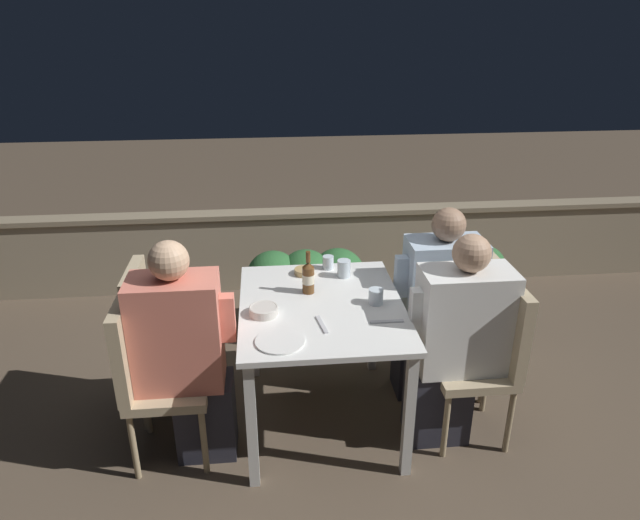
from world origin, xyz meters
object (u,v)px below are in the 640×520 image
object	(u,v)px
person_blue_shirt	(435,305)
potted_plant	(479,284)
chair_right_near	(491,348)
beer_bottle	(308,277)
chair_left_near	(147,367)
chair_right_far	(468,310)
person_coral_top	(186,354)
person_white_polo	(455,342)
chair_left_far	(155,330)

from	to	relation	value
person_blue_shirt	potted_plant	size ratio (longest dim) A/B	1.64
chair_right_near	beer_bottle	world-z (taller)	beer_bottle
chair_left_near	potted_plant	size ratio (longest dim) A/B	1.27
person_blue_shirt	potted_plant	world-z (taller)	person_blue_shirt
beer_bottle	chair_right_far	bearing A→B (deg)	4.45
chair_right_near	chair_right_far	bearing A→B (deg)	87.73
chair_left_near	chair_right_far	size ratio (longest dim) A/B	1.00
chair_right_far	person_coral_top	bearing A→B (deg)	-165.42
potted_plant	person_white_polo	bearing A→B (deg)	-117.36
person_white_polo	potted_plant	bearing A→B (deg)	62.64
chair_right_far	potted_plant	xyz separation A→B (m)	(0.28, 0.54, -0.10)
beer_bottle	person_blue_shirt	bearing A→B (deg)	5.62
chair_left_near	beer_bottle	xyz separation A→B (m)	(0.84, 0.34, 0.30)
chair_left_near	chair_right_far	bearing A→B (deg)	13.02
chair_left_near	chair_left_far	xyz separation A→B (m)	(-0.02, 0.37, 0.00)
chair_right_far	beer_bottle	size ratio (longest dim) A/B	3.75
chair_left_far	chair_right_near	size ratio (longest dim) A/B	1.00
chair_right_far	chair_left_far	bearing A→B (deg)	-178.53
person_white_polo	beer_bottle	world-z (taller)	person_white_polo
chair_right_near	chair_left_far	bearing A→B (deg)	168.35
person_white_polo	chair_left_near	bearing A→B (deg)	179.92
chair_left_near	person_blue_shirt	size ratio (longest dim) A/B	0.77
person_coral_top	chair_left_far	xyz separation A→B (m)	(-0.22, 0.37, -0.06)
chair_left_far	chair_right_far	xyz separation A→B (m)	(1.81, 0.05, 0.00)
chair_left_far	potted_plant	size ratio (longest dim) A/B	1.27
chair_left_near	potted_plant	world-z (taller)	chair_left_near
chair_left_near	chair_right_near	xyz separation A→B (m)	(1.77, -0.00, 0.00)
person_coral_top	person_blue_shirt	distance (m)	1.45
chair_right_far	person_blue_shirt	bearing A→B (deg)	-180.00
person_white_polo	potted_plant	world-z (taller)	person_white_polo
person_coral_top	person_blue_shirt	world-z (taller)	person_coral_top
chair_right_near	person_white_polo	bearing A→B (deg)	-180.00
chair_right_near	person_white_polo	size ratio (longest dim) A/B	0.77
person_blue_shirt	chair_right_far	bearing A→B (deg)	0.00
chair_left_far	chair_right_far	distance (m)	1.81
person_coral_top	beer_bottle	distance (m)	0.76
person_blue_shirt	beer_bottle	world-z (taller)	person_blue_shirt
chair_right_far	person_white_polo	bearing A→B (deg)	-117.41
chair_left_far	potted_plant	xyz separation A→B (m)	(2.08, 0.59, -0.10)
chair_left_far	person_blue_shirt	xyz separation A→B (m)	(1.61, 0.05, 0.05)
person_blue_shirt	person_white_polo	bearing A→B (deg)	-92.25
chair_right_near	person_blue_shirt	bearing A→B (deg)	113.73
person_coral_top	potted_plant	distance (m)	2.10
person_white_polo	chair_right_far	distance (m)	0.47
person_coral_top	person_white_polo	distance (m)	1.37
person_coral_top	chair_right_near	size ratio (longest dim) A/B	1.32
person_blue_shirt	chair_left_near	bearing A→B (deg)	-165.41
person_blue_shirt	potted_plant	distance (m)	0.73
chair_right_far	chair_left_near	bearing A→B (deg)	-166.98
person_coral_top	chair_right_far	size ratio (longest dim) A/B	1.32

